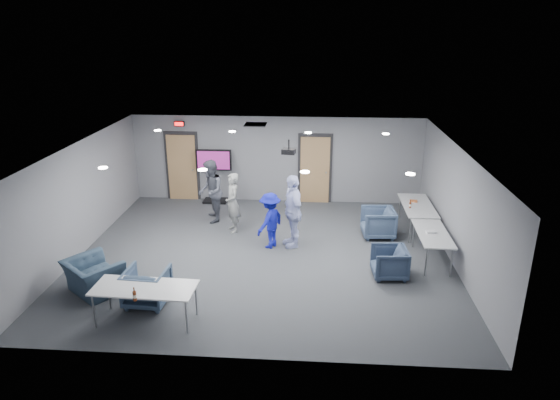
# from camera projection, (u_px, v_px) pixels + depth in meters

# --- Properties ---
(floor) EXTENTS (9.00, 9.00, 0.00)m
(floor) POSITION_uv_depth(u_px,v_px,m) (264.00, 255.00, 12.26)
(floor) COLOR #3A3D41
(floor) RESTS_ON ground
(ceiling) EXTENTS (9.00, 9.00, 0.00)m
(ceiling) POSITION_uv_depth(u_px,v_px,m) (263.00, 148.00, 11.35)
(ceiling) COLOR silver
(ceiling) RESTS_ON wall_back
(wall_back) EXTENTS (9.00, 0.02, 2.70)m
(wall_back) POSITION_uv_depth(u_px,v_px,m) (277.00, 160.00, 15.56)
(wall_back) COLOR slate
(wall_back) RESTS_ON floor
(wall_front) EXTENTS (9.00, 0.02, 2.70)m
(wall_front) POSITION_uv_depth(u_px,v_px,m) (238.00, 289.00, 8.05)
(wall_front) COLOR slate
(wall_front) RESTS_ON floor
(wall_left) EXTENTS (0.02, 8.00, 2.70)m
(wall_left) POSITION_uv_depth(u_px,v_px,m) (79.00, 199.00, 12.10)
(wall_left) COLOR slate
(wall_left) RESTS_ON floor
(wall_right) EXTENTS (0.02, 8.00, 2.70)m
(wall_right) POSITION_uv_depth(u_px,v_px,m) (457.00, 208.00, 11.51)
(wall_right) COLOR slate
(wall_right) RESTS_ON floor
(door_left) EXTENTS (1.06, 0.17, 2.24)m
(door_left) POSITION_uv_depth(u_px,v_px,m) (182.00, 167.00, 15.81)
(door_left) COLOR black
(door_left) RESTS_ON wall_back
(door_right) EXTENTS (1.06, 0.17, 2.24)m
(door_right) POSITION_uv_depth(u_px,v_px,m) (315.00, 169.00, 15.53)
(door_right) COLOR black
(door_right) RESTS_ON wall_back
(exit_sign) EXTENTS (0.32, 0.08, 0.16)m
(exit_sign) POSITION_uv_depth(u_px,v_px,m) (179.00, 124.00, 15.33)
(exit_sign) COLOR black
(exit_sign) RESTS_ON wall_back
(hvac_diffuser) EXTENTS (0.60, 0.60, 0.03)m
(hvac_diffuser) POSITION_uv_depth(u_px,v_px,m) (256.00, 124.00, 14.02)
(hvac_diffuser) COLOR black
(hvac_diffuser) RESTS_ON ceiling
(downlights) EXTENTS (6.18, 3.78, 0.02)m
(downlights) POSITION_uv_depth(u_px,v_px,m) (263.00, 149.00, 11.35)
(downlights) COLOR white
(downlights) RESTS_ON ceiling
(person_a) EXTENTS (0.59, 0.70, 1.64)m
(person_a) POSITION_uv_depth(u_px,v_px,m) (233.00, 203.00, 13.40)
(person_a) COLOR gray
(person_a) RESTS_ON floor
(person_b) EXTENTS (0.85, 1.00, 1.79)m
(person_b) POSITION_uv_depth(u_px,v_px,m) (211.00, 191.00, 14.06)
(person_b) COLOR #4C505B
(person_b) RESTS_ON floor
(person_c) EXTENTS (0.81, 1.19, 1.88)m
(person_c) POSITION_uv_depth(u_px,v_px,m) (292.00, 211.00, 12.49)
(person_c) COLOR #C4CEFD
(person_c) RESTS_ON floor
(person_d) EXTENTS (0.93, 1.07, 1.44)m
(person_d) POSITION_uv_depth(u_px,v_px,m) (270.00, 220.00, 12.48)
(person_d) COLOR #181EA1
(person_d) RESTS_ON floor
(chair_right_a) EXTENTS (0.90, 0.88, 0.77)m
(chair_right_a) POSITION_uv_depth(u_px,v_px,m) (378.00, 223.00, 13.21)
(chair_right_a) COLOR #3C4D69
(chair_right_a) RESTS_ON floor
(chair_right_b) EXTENTS (0.81, 0.79, 0.70)m
(chair_right_b) POSITION_uv_depth(u_px,v_px,m) (389.00, 262.00, 11.12)
(chair_right_b) COLOR #334058
(chair_right_b) RESTS_ON floor
(chair_front_a) EXTENTS (0.88, 0.90, 0.77)m
(chair_front_a) POSITION_uv_depth(u_px,v_px,m) (147.00, 286.00, 10.04)
(chair_front_a) COLOR #3C4F68
(chair_front_a) RESTS_ON floor
(chair_front_b) EXTENTS (1.47, 1.45, 0.72)m
(chair_front_b) POSITION_uv_depth(u_px,v_px,m) (94.00, 276.00, 10.49)
(chair_front_b) COLOR #314355
(chair_front_b) RESTS_ON floor
(table_right_a) EXTENTS (0.80, 1.91, 0.73)m
(table_right_a) POSITION_uv_depth(u_px,v_px,m) (417.00, 206.00, 13.52)
(table_right_a) COLOR silver
(table_right_a) RESTS_ON floor
(table_right_b) EXTENTS (0.71, 1.71, 0.73)m
(table_right_b) POSITION_uv_depth(u_px,v_px,m) (433.00, 235.00, 11.74)
(table_right_b) COLOR silver
(table_right_b) RESTS_ON floor
(table_front_left) EXTENTS (1.96, 0.88, 0.73)m
(table_front_left) POSITION_uv_depth(u_px,v_px,m) (144.00, 289.00, 9.34)
(table_front_left) COLOR silver
(table_front_left) RESTS_ON floor
(bottle_front) EXTENTS (0.07, 0.07, 0.27)m
(bottle_front) POSITION_uv_depth(u_px,v_px,m) (135.00, 296.00, 8.84)
(bottle_front) COLOR #57230F
(bottle_front) RESTS_ON table_front_left
(bottle_right) EXTENTS (0.06, 0.06, 0.23)m
(bottle_right) POSITION_uv_depth(u_px,v_px,m) (410.00, 205.00, 13.26)
(bottle_right) COLOR #57230F
(bottle_right) RESTS_ON table_right_a
(snack_box) EXTENTS (0.22, 0.17, 0.05)m
(snack_box) POSITION_uv_depth(u_px,v_px,m) (414.00, 201.00, 13.73)
(snack_box) COLOR #BD602F
(snack_box) RESTS_ON table_right_a
(wrapper) EXTENTS (0.23, 0.18, 0.05)m
(wrapper) POSITION_uv_depth(u_px,v_px,m) (431.00, 232.00, 11.72)
(wrapper) COLOR silver
(wrapper) RESTS_ON table_right_b
(tv_stand) EXTENTS (1.11, 0.53, 1.70)m
(tv_stand) POSITION_uv_depth(u_px,v_px,m) (214.00, 173.00, 15.58)
(tv_stand) COLOR black
(tv_stand) RESTS_ON floor
(projector) EXTENTS (0.36, 0.34, 0.35)m
(projector) POSITION_uv_depth(u_px,v_px,m) (289.00, 151.00, 12.29)
(projector) COLOR black
(projector) RESTS_ON ceiling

